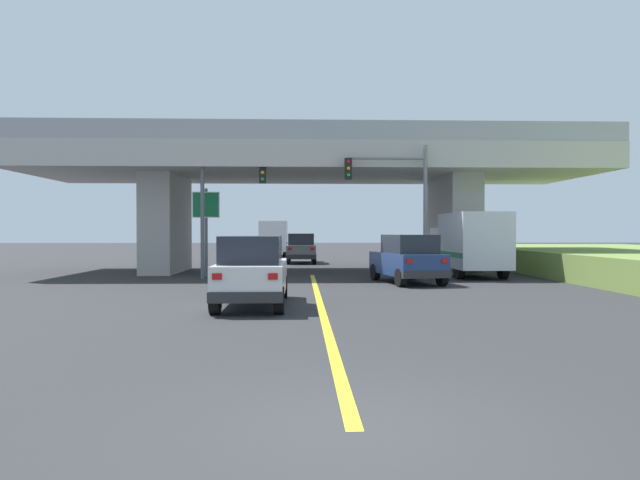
% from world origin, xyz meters
% --- Properties ---
extents(ground, '(160.00, 160.00, 0.00)m').
position_xyz_m(ground, '(0.00, 24.57, 0.00)').
color(ground, '#2B2B2D').
extents(overpass_bridge, '(29.30, 9.29, 7.24)m').
position_xyz_m(overpass_bridge, '(0.00, 24.57, 5.09)').
color(overpass_bridge, '#B7B5AD').
rests_on(overpass_bridge, ground).
extents(lane_divider_stripe, '(0.20, 22.11, 0.01)m').
position_xyz_m(lane_divider_stripe, '(0.00, 11.06, 0.00)').
color(lane_divider_stripe, yellow).
rests_on(lane_divider_stripe, ground).
extents(suv_lead, '(1.91, 4.74, 2.02)m').
position_xyz_m(suv_lead, '(-1.96, 10.44, 1.01)').
color(suv_lead, silver).
rests_on(suv_lead, ground).
extents(suv_crossing, '(2.70, 4.60, 2.02)m').
position_xyz_m(suv_crossing, '(3.88, 17.56, 1.01)').
color(suv_crossing, navy).
rests_on(suv_crossing, ground).
extents(box_truck, '(2.33, 6.54, 3.02)m').
position_xyz_m(box_truck, '(7.58, 21.33, 1.59)').
color(box_truck, silver).
rests_on(box_truck, ground).
extents(sedan_oncoming, '(1.99, 4.77, 2.02)m').
position_xyz_m(sedan_oncoming, '(-0.54, 33.08, 1.02)').
color(sedan_oncoming, slate).
rests_on(sedan_oncoming, ground).
extents(traffic_signal_nearside, '(3.74, 0.36, 6.05)m').
position_xyz_m(traffic_signal_nearside, '(3.85, 19.58, 3.91)').
color(traffic_signal_nearside, slate).
rests_on(traffic_signal_nearside, ground).
extents(traffic_signal_farside, '(3.00, 0.36, 6.08)m').
position_xyz_m(traffic_signal_farside, '(-4.12, 20.24, 3.82)').
color(traffic_signal_farside, '#56595E').
rests_on(traffic_signal_farside, ground).
extents(highway_sign, '(1.30, 0.17, 4.20)m').
position_xyz_m(highway_sign, '(-5.08, 21.37, 3.01)').
color(highway_sign, '#56595E').
rests_on(highway_sign, ground).
extents(semi_truck_distant, '(2.33, 6.45, 3.04)m').
position_xyz_m(semi_truck_distant, '(-2.90, 44.46, 1.59)').
color(semi_truck_distant, red).
rests_on(semi_truck_distant, ground).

